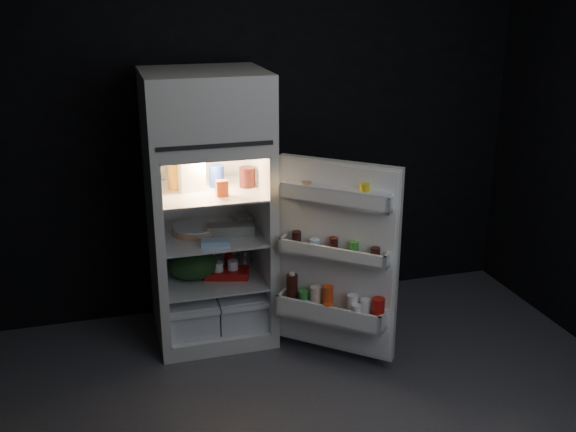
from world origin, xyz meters
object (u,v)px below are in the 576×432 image
object	(u,v)px
fridge_door	(336,263)
milk_jug	(190,171)
refrigerator	(208,199)
yogurt_tray	(227,273)
egg_carton	(230,230)

from	to	relation	value
fridge_door	milk_jug	distance (m)	1.10
refrigerator	yogurt_tray	distance (m)	0.52
egg_carton	yogurt_tray	bearing A→B (deg)	174.25
fridge_door	yogurt_tray	world-z (taller)	fridge_door
fridge_door	yogurt_tray	bearing A→B (deg)	136.41
milk_jug	egg_carton	distance (m)	0.46
fridge_door	yogurt_tray	distance (m)	0.82
fridge_door	yogurt_tray	size ratio (longest dim) A/B	4.22
refrigerator	egg_carton	size ratio (longest dim) A/B	5.78
refrigerator	fridge_door	distance (m)	0.95
refrigerator	egg_carton	bearing A→B (deg)	-36.94
fridge_door	egg_carton	size ratio (longest dim) A/B	3.96
fridge_door	egg_carton	xyz separation A→B (m)	(-0.54, 0.53, 0.08)
refrigerator	yogurt_tray	size ratio (longest dim) A/B	6.16
fridge_door	yogurt_tray	xyz separation A→B (m)	(-0.57, 0.54, -0.23)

